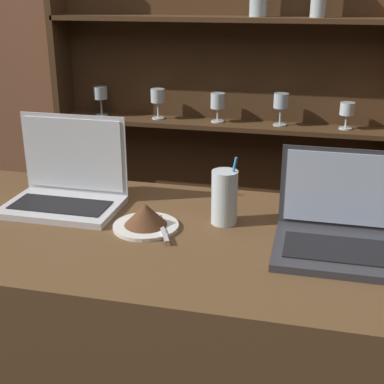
% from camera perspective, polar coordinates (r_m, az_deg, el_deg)
% --- Properties ---
extents(bar_counter, '(1.69, 0.68, 0.98)m').
position_cam_1_polar(bar_counter, '(1.65, -3.43, -19.68)').
color(bar_counter, brown).
rests_on(bar_counter, ground_plane).
extents(back_wall, '(7.00, 0.06, 2.70)m').
position_cam_1_polar(back_wall, '(2.46, 4.65, 15.98)').
color(back_wall, brown).
rests_on(back_wall, ground_plane).
extents(back_shelf, '(1.50, 0.18, 1.80)m').
position_cam_1_polar(back_shelf, '(2.47, 3.04, 6.26)').
color(back_shelf, '#472D19').
rests_on(back_shelf, ground_plane).
extents(laptop_near, '(0.32, 0.21, 0.25)m').
position_cam_1_polar(laptop_near, '(1.55, -13.18, 0.68)').
color(laptop_near, silver).
rests_on(laptop_near, bar_counter).
extents(laptop_far, '(0.33, 0.25, 0.22)m').
position_cam_1_polar(laptop_far, '(1.32, 16.12, -3.93)').
color(laptop_far, '#333338').
rests_on(laptop_far, bar_counter).
extents(cake_plate, '(0.17, 0.18, 0.07)m').
position_cam_1_polar(cake_plate, '(1.38, -4.95, -2.77)').
color(cake_plate, silver).
rests_on(cake_plate, bar_counter).
extents(water_glass, '(0.07, 0.07, 0.18)m').
position_cam_1_polar(water_glass, '(1.39, 3.49, -0.56)').
color(water_glass, silver).
rests_on(water_glass, bar_counter).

